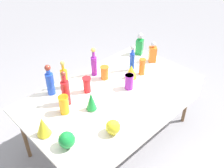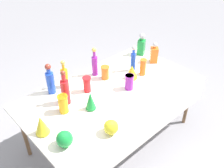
# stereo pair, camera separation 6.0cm
# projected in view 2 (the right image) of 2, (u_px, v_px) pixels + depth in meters

# --- Properties ---
(ground_plane) EXTENTS (40.00, 40.00, 0.00)m
(ground_plane) POSITION_uv_depth(u_px,v_px,m) (112.00, 137.00, 3.29)
(ground_plane) COLOR gray
(display_table) EXTENTS (2.05, 1.17, 0.76)m
(display_table) POSITION_uv_depth(u_px,v_px,m) (114.00, 96.00, 2.85)
(display_table) COLOR white
(display_table) RESTS_ON ground
(tall_bottle_0) EXTENTS (0.08, 0.08, 0.35)m
(tall_bottle_0) POSITION_uv_depth(u_px,v_px,m) (65.00, 77.00, 2.83)
(tall_bottle_0) COLOR orange
(tall_bottle_0) RESTS_ON display_table
(tall_bottle_1) EXTENTS (0.07, 0.07, 0.37)m
(tall_bottle_1) POSITION_uv_depth(u_px,v_px,m) (95.00, 64.00, 3.03)
(tall_bottle_1) COLOR purple
(tall_bottle_1) RESTS_ON display_table
(tall_bottle_2) EXTENTS (0.09, 0.09, 0.37)m
(tall_bottle_2) POSITION_uv_depth(u_px,v_px,m) (50.00, 81.00, 2.73)
(tall_bottle_2) COLOR blue
(tall_bottle_2) RESTS_ON display_table
(tall_bottle_3) EXTENTS (0.09, 0.09, 0.41)m
(tall_bottle_3) POSITION_uv_depth(u_px,v_px,m) (65.00, 90.00, 2.58)
(tall_bottle_3) COLOR red
(tall_bottle_3) RESTS_ON display_table
(tall_bottle_4) EXTENTS (0.06, 0.06, 0.35)m
(tall_bottle_4) POSITION_uv_depth(u_px,v_px,m) (133.00, 59.00, 3.11)
(tall_bottle_4) COLOR blue
(tall_bottle_4) RESTS_ON display_table
(square_decanter_0) EXTENTS (0.12, 0.12, 0.32)m
(square_decanter_0) POSITION_uv_depth(u_px,v_px,m) (141.00, 45.00, 3.46)
(square_decanter_0) COLOR #198C38
(square_decanter_0) RESTS_ON display_table
(square_decanter_1) EXTENTS (0.14, 0.14, 0.29)m
(square_decanter_1) POSITION_uv_depth(u_px,v_px,m) (154.00, 54.00, 3.30)
(square_decanter_1) COLOR orange
(square_decanter_1) RESTS_ON display_table
(slender_vase_0) EXTENTS (0.10, 0.10, 0.18)m
(slender_vase_0) POSITION_uv_depth(u_px,v_px,m) (129.00, 82.00, 2.83)
(slender_vase_0) COLOR purple
(slender_vase_0) RESTS_ON display_table
(slender_vase_1) EXTENTS (0.08, 0.08, 0.21)m
(slender_vase_1) POSITION_uv_depth(u_px,v_px,m) (143.00, 67.00, 3.06)
(slender_vase_1) COLOR orange
(slender_vase_1) RESTS_ON display_table
(slender_vase_2) EXTENTS (0.11, 0.11, 0.17)m
(slender_vase_2) POSITION_uv_depth(u_px,v_px,m) (105.00, 72.00, 3.00)
(slender_vase_2) COLOR orange
(slender_vase_2) RESTS_ON display_table
(slender_vase_3) EXTENTS (0.10, 0.10, 0.19)m
(slender_vase_3) POSITION_uv_depth(u_px,v_px,m) (87.00, 84.00, 2.78)
(slender_vase_3) COLOR red
(slender_vase_3) RESTS_ON display_table
(slender_vase_4) EXTENTS (0.11, 0.11, 0.20)m
(slender_vase_4) POSITION_uv_depth(u_px,v_px,m) (63.00, 103.00, 2.50)
(slender_vase_4) COLOR orange
(slender_vase_4) RESTS_ON display_table
(fluted_vase_0) EXTENTS (0.11, 0.11, 0.21)m
(fluted_vase_0) POSITION_uv_depth(u_px,v_px,m) (90.00, 101.00, 2.53)
(fluted_vase_0) COLOR #198C38
(fluted_vase_0) RESTS_ON display_table
(fluted_vase_1) EXTENTS (0.14, 0.14, 0.20)m
(fluted_vase_1) POSITION_uv_depth(u_px,v_px,m) (41.00, 125.00, 2.26)
(fluted_vase_1) COLOR yellow
(fluted_vase_1) RESTS_ON display_table
(fluted_vase_2) EXTENTS (0.15, 0.15, 0.18)m
(fluted_vase_2) POSITION_uv_depth(u_px,v_px,m) (132.00, 72.00, 3.00)
(fluted_vase_2) COLOR yellow
(fluted_vase_2) RESTS_ON display_table
(round_bowl_0) EXTENTS (0.14, 0.14, 0.15)m
(round_bowl_0) POSITION_uv_depth(u_px,v_px,m) (111.00, 127.00, 2.28)
(round_bowl_0) COLOR yellow
(round_bowl_0) RESTS_ON display_table
(round_bowl_1) EXTENTS (0.15, 0.15, 0.16)m
(round_bowl_1) POSITION_uv_depth(u_px,v_px,m) (65.00, 139.00, 2.15)
(round_bowl_1) COLOR #198C38
(round_bowl_1) RESTS_ON display_table
(price_tag_left) EXTENTS (0.05, 0.01, 0.04)m
(price_tag_left) POSITION_uv_depth(u_px,v_px,m) (178.00, 89.00, 2.84)
(price_tag_left) COLOR white
(price_tag_left) RESTS_ON display_table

